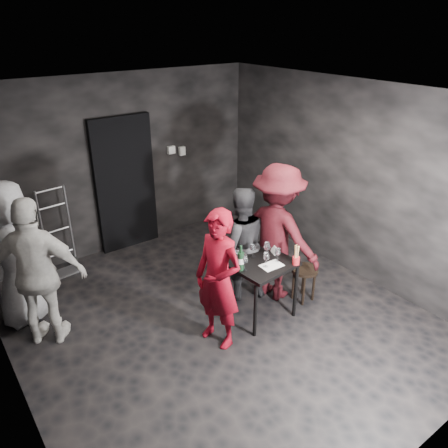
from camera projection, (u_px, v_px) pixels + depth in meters
floor at (217, 319)px, 5.42m from camera, size 4.50×5.00×0.02m
ceiling at (215, 95)px, 4.26m from camera, size 4.50×5.00×0.02m
wall_back at (122, 165)px, 6.66m from camera, size 4.50×0.04×2.70m
wall_front at (426, 343)px, 3.02m from camera, size 4.50×0.04×2.70m
wall_right at (349, 180)px, 6.04m from camera, size 0.04×5.00×2.70m
doorway at (125, 184)px, 6.74m from camera, size 0.95×0.10×2.10m
wallbox_upper at (171, 150)px, 7.03m from camera, size 0.12×0.06×0.12m
wallbox_lower at (182, 151)px, 7.16m from camera, size 0.10×0.06×0.14m
hand_truck at (63, 257)px, 6.36m from camera, size 0.43×0.36×1.28m
tasting_table at (259, 268)px, 5.27m from camera, size 0.72×0.72×0.75m
stool at (304, 275)px, 5.64m from camera, size 0.34×0.34×0.47m
server_red at (218, 274)px, 4.70m from camera, size 0.57×0.73×1.77m
woman_black at (240, 243)px, 5.59m from camera, size 0.85×0.66×1.55m
man_maroon at (278, 220)px, 5.45m from camera, size 0.98×1.54×2.20m
bystander_cream at (36, 261)px, 4.65m from camera, size 1.32×1.18×2.07m
bystander_grey at (12, 241)px, 4.99m from camera, size 1.18×0.89×2.15m
tasting_mat at (272, 265)px, 5.12m from camera, size 0.27×0.19×0.00m
wine_glass_a at (245, 262)px, 4.99m from camera, size 0.09×0.09×0.21m
wine_glass_b at (237, 257)px, 5.13m from camera, size 0.09×0.09×0.19m
wine_glass_c at (253, 250)px, 5.28m from camera, size 0.09×0.09×0.18m
wine_glass_d at (266, 259)px, 5.06m from camera, size 0.09×0.09×0.21m
wine_glass_e at (278, 254)px, 5.17m from camera, size 0.09×0.09×0.19m
wine_glass_f at (267, 249)px, 5.25m from camera, size 0.09×0.09×0.22m
wine_bottle at (241, 261)px, 4.99m from camera, size 0.08×0.08×0.31m
breadstick_cup at (296, 255)px, 5.11m from camera, size 0.09×0.09×0.27m
reserved_card at (274, 250)px, 5.37m from camera, size 0.11×0.15×0.10m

